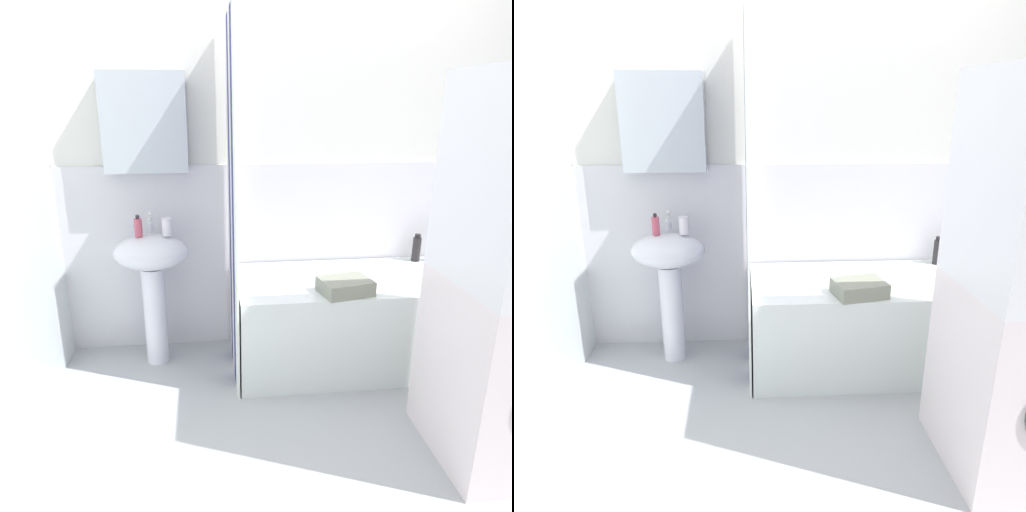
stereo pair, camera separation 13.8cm
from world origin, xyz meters
The scene contains 11 objects.
ground_plane centered at (0.00, 0.00, -0.02)m, with size 4.80×5.60×0.04m, color #B1B5B8.
wall_back_tiled centered at (-0.06, 1.26, 1.14)m, with size 3.60×0.18×2.40m.
sink centered at (-0.97, 1.03, 0.60)m, with size 0.44×0.34×0.82m.
faucet centered at (-0.97, 1.11, 0.88)m, with size 0.03×0.12×0.12m.
soap_dispenser centered at (-1.03, 1.03, 0.88)m, with size 0.05×0.05×0.13m.
toothbrush_cup centered at (-0.87, 1.04, 0.87)m, with size 0.06×0.06×0.10m, color silver.
bathtub centered at (0.22, 0.89, 0.28)m, with size 1.40×0.67×0.56m, color white.
shower_curtain centered at (-0.49, 0.89, 1.00)m, with size 0.01×0.67×2.00m.
shampoo_bottle centered at (0.82, 1.14, 0.66)m, with size 0.05×0.05×0.21m.
conditioner_bottle centered at (0.73, 1.14, 0.65)m, with size 0.05×0.05×0.18m.
towel_folded centered at (0.11, 0.66, 0.60)m, with size 0.27×0.20×0.08m, color gray.
Camera 2 is at (-0.52, -1.67, 1.57)m, focal length 32.96 mm.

